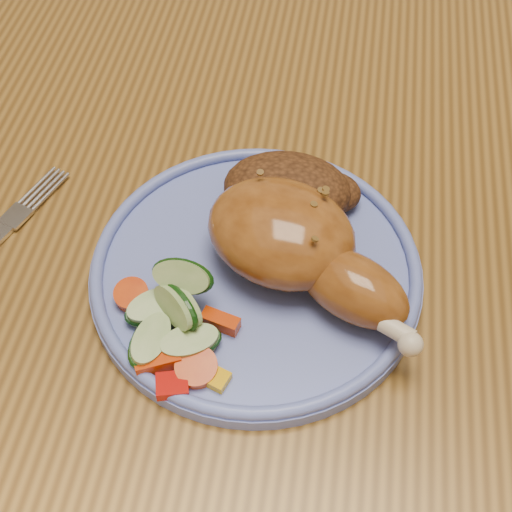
# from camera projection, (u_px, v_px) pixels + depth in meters

# --- Properties ---
(ground) EXTENTS (4.00, 4.00, 0.00)m
(ground) POSITION_uv_depth(u_px,v_px,m) (313.00, 475.00, 1.23)
(ground) COLOR brown
(ground) RESTS_ON ground
(dining_table) EXTENTS (0.90, 1.40, 0.75)m
(dining_table) POSITION_uv_depth(u_px,v_px,m) (356.00, 227.00, 0.70)
(dining_table) COLOR brown
(dining_table) RESTS_ON ground
(chair_far) EXTENTS (0.42, 0.42, 0.91)m
(chair_far) POSITION_uv_depth(u_px,v_px,m) (369.00, 12.00, 1.21)
(chair_far) COLOR #4C2D16
(chair_far) RESTS_ON ground
(plate) EXTENTS (0.26, 0.26, 0.01)m
(plate) POSITION_uv_depth(u_px,v_px,m) (256.00, 272.00, 0.55)
(plate) COLOR #5E6FC5
(plate) RESTS_ON dining_table
(plate_rim) EXTENTS (0.25, 0.25, 0.01)m
(plate_rim) POSITION_uv_depth(u_px,v_px,m) (256.00, 264.00, 0.54)
(plate_rim) COLOR #5E6FC5
(plate_rim) RESTS_ON plate
(chicken_leg) EXTENTS (0.18, 0.15, 0.06)m
(chicken_leg) POSITION_uv_depth(u_px,v_px,m) (298.00, 246.00, 0.53)
(chicken_leg) COLOR brown
(chicken_leg) RESTS_ON plate
(rice_pilaf) EXTENTS (0.11, 0.08, 0.05)m
(rice_pilaf) POSITION_uv_depth(u_px,v_px,m) (290.00, 191.00, 0.57)
(rice_pilaf) COLOR #4F2B13
(rice_pilaf) RESTS_ON plate
(vegetable_pile) EXTENTS (0.10, 0.11, 0.05)m
(vegetable_pile) POSITION_uv_depth(u_px,v_px,m) (172.00, 321.00, 0.50)
(vegetable_pile) COLOR #A50A05
(vegetable_pile) RESTS_ON plate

